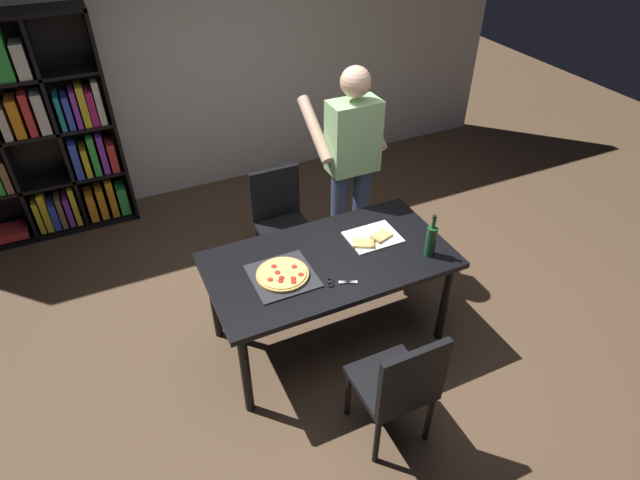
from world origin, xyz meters
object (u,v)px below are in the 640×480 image
object	(u,v)px
chair_far_side	(280,216)
chair_near_camera	(400,384)
person_serving_pizza	(351,163)
bookshelf	(37,139)
dining_table	(329,267)
pepperoni_pizza_on_tray	(283,275)
kitchen_scissors	(337,282)
wine_bottle	(431,240)

from	to	relation	value
chair_far_side	chair_near_camera	bearing A→B (deg)	-90.00
chair_far_side	person_serving_pizza	bearing A→B (deg)	-22.88
bookshelf	person_serving_pizza	size ratio (longest dim) A/B	1.11
dining_table	person_serving_pizza	distance (m)	0.93
chair_far_side	pepperoni_pizza_on_tray	xyz separation A→B (m)	(-0.35, -0.96, 0.25)
dining_table	chair_near_camera	xyz separation A→B (m)	(-0.00, -0.92, -0.16)
chair_near_camera	pepperoni_pizza_on_tray	xyz separation A→B (m)	(-0.35, 0.88, 0.25)
chair_near_camera	kitchen_scissors	world-z (taller)	chair_near_camera
chair_far_side	pepperoni_pizza_on_tray	size ratio (longest dim) A/B	2.26
pepperoni_pizza_on_tray	person_serving_pizza	bearing A→B (deg)	40.42
bookshelf	pepperoni_pizza_on_tray	xyz separation A→B (m)	(1.33, -2.42, -0.15)
chair_far_side	bookshelf	size ratio (longest dim) A/B	0.46
chair_far_side	pepperoni_pizza_on_tray	world-z (taller)	chair_far_side
chair_near_camera	bookshelf	bearing A→B (deg)	117.05
chair_near_camera	chair_far_side	size ratio (longest dim) A/B	1.00
dining_table	chair_far_side	xyz separation A→B (m)	(0.00, 0.92, -0.16)
dining_table	chair_near_camera	size ratio (longest dim) A/B	1.82
chair_far_side	person_serving_pizza	xyz separation A→B (m)	(0.52, -0.22, 0.49)
chair_far_side	wine_bottle	world-z (taller)	wine_bottle
dining_table	chair_far_side	distance (m)	0.94
chair_near_camera	chair_far_side	bearing A→B (deg)	90.00
dining_table	pepperoni_pizza_on_tray	bearing A→B (deg)	-173.36
chair_far_side	dining_table	bearing A→B (deg)	-90.00
chair_far_side	person_serving_pizza	distance (m)	0.75
chair_far_side	wine_bottle	size ratio (longest dim) A/B	2.85
dining_table	wine_bottle	size ratio (longest dim) A/B	5.19
dining_table	bookshelf	xyz separation A→B (m)	(-1.68, 2.38, 0.24)
chair_far_side	bookshelf	bearing A→B (deg)	139.22
dining_table	kitchen_scissors	world-z (taller)	kitchen_scissors
kitchen_scissors	dining_table	bearing A→B (deg)	74.66
dining_table	chair_far_side	bearing A→B (deg)	90.00
person_serving_pizza	kitchen_scissors	bearing A→B (deg)	-121.93
bookshelf	person_serving_pizza	distance (m)	2.77
person_serving_pizza	wine_bottle	bearing A→B (deg)	-83.76
bookshelf	pepperoni_pizza_on_tray	size ratio (longest dim) A/B	4.90
kitchen_scissors	wine_bottle	bearing A→B (deg)	-0.19
pepperoni_pizza_on_tray	wine_bottle	size ratio (longest dim) A/B	1.26
dining_table	kitchen_scissors	size ratio (longest dim) A/B	8.33
chair_far_side	pepperoni_pizza_on_tray	distance (m)	1.06
dining_table	wine_bottle	xyz separation A→B (m)	(0.63, -0.24, 0.20)
kitchen_scissors	bookshelf	bearing A→B (deg)	121.74
bookshelf	wine_bottle	world-z (taller)	bookshelf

